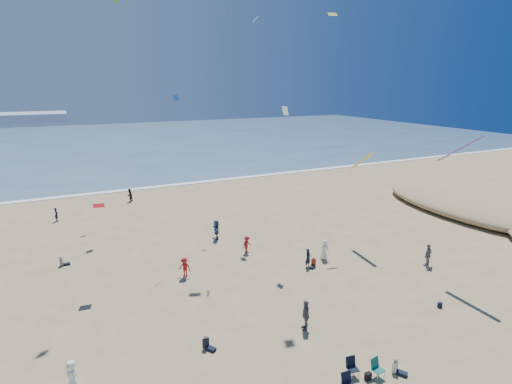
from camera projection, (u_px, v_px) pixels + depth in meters
name	position (u px, v px, depth m)	size (l,w,h in m)	color
ocean	(96.00, 143.00, 98.58)	(220.00, 100.00, 0.06)	#476B84
surf_line	(127.00, 190.00, 55.11)	(220.00, 1.20, 0.08)	white
standing_flyers	(289.00, 291.00, 26.61)	(32.92, 49.61, 1.95)	slate
seated_group	(268.00, 319.00, 24.28)	(19.22, 28.38, 0.84)	silver
chair_cluster	(360.00, 373.00, 19.57)	(2.67, 1.47, 1.00)	black
black_backpack	(368.00, 376.00, 19.82)	(0.30, 0.22, 0.38)	black
navy_bag	(440.00, 305.00, 26.25)	(0.28, 0.18, 0.34)	black
kites_aloft	(319.00, 78.00, 28.24)	(37.22, 45.11, 29.49)	#FF5D23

